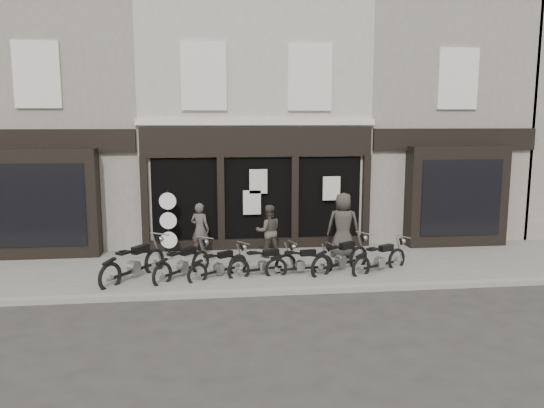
{
  "coord_description": "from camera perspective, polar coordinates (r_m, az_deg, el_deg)",
  "views": [
    {
      "loc": [
        -1.52,
        -13.3,
        4.09
      ],
      "look_at": [
        0.28,
        1.6,
        1.73
      ],
      "focal_mm": 35.0,
      "sensor_mm": 36.0,
      "label": 1
    }
  ],
  "objects": [
    {
      "name": "man_centre",
      "position": [
        15.54,
        -0.38,
        -2.92
      ],
      "size": [
        0.78,
        0.63,
        1.55
      ],
      "primitive_type": "imported",
      "rotation": [
        0.0,
        0.0,
        3.2
      ],
      "color": "#443F37",
      "rests_on": "pavement"
    },
    {
      "name": "motorcycle_4",
      "position": [
        13.99,
        3.08,
        -6.55
      ],
      "size": [
        1.87,
        0.55,
        0.9
      ],
      "rotation": [
        0.0,
        0.0,
        0.14
      ],
      "color": "black",
      "rests_on": "ground"
    },
    {
      "name": "man_left",
      "position": [
        15.86,
        -7.76,
        -2.71
      ],
      "size": [
        0.68,
        0.58,
        1.58
      ],
      "primitive_type": "imported",
      "rotation": [
        0.0,
        0.0,
        2.73
      ],
      "color": "#453F39",
      "rests_on": "pavement"
    },
    {
      "name": "motorcycle_5",
      "position": [
        14.37,
        7.42,
        -5.97
      ],
      "size": [
        1.91,
        1.41,
        1.03
      ],
      "rotation": [
        0.0,
        0.0,
        0.58
      ],
      "color": "black",
      "rests_on": "ground"
    },
    {
      "name": "neighbour_right",
      "position": [
        20.75,
        15.58,
        8.48
      ],
      "size": [
        5.6,
        6.73,
        8.34
      ],
      "color": "gray",
      "rests_on": "ground"
    },
    {
      "name": "motorcycle_3",
      "position": [
        13.89,
        -0.93,
        -6.6
      ],
      "size": [
        1.89,
        0.8,
        0.93
      ],
      "rotation": [
        0.0,
        0.0,
        0.28
      ],
      "color": "black",
      "rests_on": "ground"
    },
    {
      "name": "motorcycle_0",
      "position": [
        14.0,
        -14.61,
        -6.47
      ],
      "size": [
        1.59,
        2.01,
        1.11
      ],
      "rotation": [
        0.0,
        0.0,
        0.94
      ],
      "color": "black",
      "rests_on": "ground"
    },
    {
      "name": "pavement",
      "position": [
        14.84,
        -0.75,
        -6.82
      ],
      "size": [
        30.0,
        4.2,
        0.12
      ],
      "primitive_type": "cube",
      "color": "#635F57",
      "rests_on": "ground_plane"
    },
    {
      "name": "neighbour_left",
      "position": [
        19.79,
        -21.24,
        8.2
      ],
      "size": [
        5.6,
        6.73,
        8.34
      ],
      "color": "gray",
      "rests_on": "ground"
    },
    {
      "name": "advert_sign_post",
      "position": [
        16.01,
        -11.08,
        -2.32
      ],
      "size": [
        0.51,
        0.32,
        2.07
      ],
      "rotation": [
        0.0,
        0.0,
        -0.1
      ],
      "color": "black",
      "rests_on": "ground"
    },
    {
      "name": "central_building",
      "position": [
        19.31,
        -2.4,
        8.9
      ],
      "size": [
        7.3,
        6.22,
        8.34
      ],
      "color": "#B7B09D",
      "rests_on": "ground"
    },
    {
      "name": "motorcycle_2",
      "position": [
        13.8,
        -5.73,
        -6.8
      ],
      "size": [
        1.64,
        1.27,
        0.9
      ],
      "rotation": [
        0.0,
        0.0,
        0.61
      ],
      "color": "black",
      "rests_on": "ground"
    },
    {
      "name": "motorcycle_1",
      "position": [
        13.92,
        -9.57,
        -6.57
      ],
      "size": [
        1.54,
        1.74,
        1.0
      ],
      "rotation": [
        0.0,
        0.0,
        0.87
      ],
      "color": "black",
      "rests_on": "ground"
    },
    {
      "name": "motorcycle_6",
      "position": [
        14.52,
        11.55,
        -6.03
      ],
      "size": [
        1.83,
        1.22,
        0.97
      ],
      "rotation": [
        0.0,
        0.0,
        0.51
      ],
      "color": "black",
      "rests_on": "ground"
    },
    {
      "name": "kerb",
      "position": [
        12.79,
        0.3,
        -9.4
      ],
      "size": [
        30.0,
        0.25,
        0.13
      ],
      "primitive_type": "cube",
      "color": "gray",
      "rests_on": "ground_plane"
    },
    {
      "name": "man_right",
      "position": [
        15.63,
        7.66,
        -2.26
      ],
      "size": [
        1.06,
        0.82,
        1.91
      ],
      "primitive_type": "imported",
      "rotation": [
        0.0,
        0.0,
        2.89
      ],
      "color": "#36322D",
      "rests_on": "pavement"
    },
    {
      "name": "ground_plane",
      "position": [
        14.0,
        -0.35,
        -8.05
      ],
      "size": [
        90.0,
        90.0,
        0.0
      ],
      "primitive_type": "plane",
      "color": "#2D2B28",
      "rests_on": "ground"
    }
  ]
}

